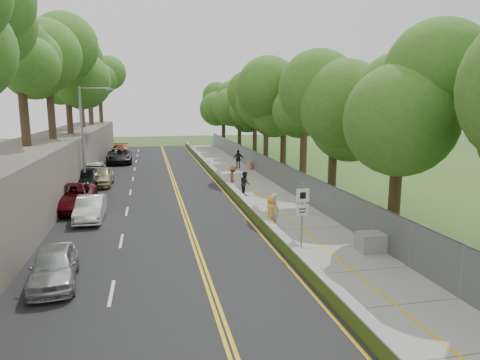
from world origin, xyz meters
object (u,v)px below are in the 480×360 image
(car_0, at_px, (54,266))
(streetlight, at_px, (85,131))
(concrete_block, at_px, (372,242))
(painter_0, at_px, (271,210))
(construction_barrel, at_px, (249,165))
(person_far, at_px, (238,159))
(car_2, at_px, (72,197))
(car_1, at_px, (90,208))
(signpost, at_px, (302,209))

(car_0, bearing_deg, streetlight, 87.98)
(concrete_block, xyz_separation_m, painter_0, (-3.38, 4.92, 0.44))
(construction_barrel, relative_size, car_0, 0.21)
(construction_barrel, relative_size, person_far, 0.44)
(car_2, bearing_deg, car_1, -63.97)
(construction_barrel, xyz_separation_m, car_2, (-14.90, -13.85, 0.36))
(signpost, bearing_deg, concrete_block, -16.32)
(concrete_block, relative_size, person_far, 0.66)
(car_0, height_order, car_2, car_2)
(car_2, bearing_deg, painter_0, -29.43)
(car_0, bearing_deg, car_1, 83.33)
(signpost, distance_m, car_1, 12.65)
(construction_barrel, xyz_separation_m, person_far, (-0.94, 1.05, 0.54))
(concrete_block, distance_m, car_0, 13.49)
(signpost, xyz_separation_m, person_far, (2.31, 25.21, -0.95))
(construction_barrel, bearing_deg, car_0, -117.80)
(car_2, bearing_deg, person_far, 46.43)
(construction_barrel, distance_m, car_0, 29.24)
(construction_barrel, bearing_deg, painter_0, -100.00)
(construction_barrel, bearing_deg, signpost, -97.66)
(concrete_block, height_order, person_far, person_far)
(construction_barrel, height_order, car_1, car_1)
(streetlight, height_order, concrete_block, streetlight)
(construction_barrel, relative_size, painter_0, 0.49)
(car_0, relative_size, person_far, 2.09)
(signpost, bearing_deg, person_far, 84.76)
(construction_barrel, bearing_deg, streetlight, -154.18)
(concrete_block, height_order, car_1, car_1)
(construction_barrel, xyz_separation_m, painter_0, (-3.55, -20.14, 0.44))
(signpost, distance_m, car_0, 10.60)
(car_0, distance_m, car_2, 12.08)
(construction_barrel, relative_size, concrete_block, 0.66)
(car_1, bearing_deg, concrete_block, -31.97)
(car_0, xyz_separation_m, car_2, (-1.27, 12.01, 0.10))
(car_2, distance_m, person_far, 20.42)
(streetlight, relative_size, signpost, 2.58)
(construction_barrel, xyz_separation_m, car_0, (-13.63, -25.86, 0.26))
(streetlight, distance_m, signpost, 20.72)
(signpost, distance_m, car_2, 15.60)
(signpost, relative_size, person_far, 1.61)
(signpost, bearing_deg, painter_0, 94.27)
(car_0, height_order, person_far, person_far)
(car_1, bearing_deg, streetlight, 97.80)
(person_far, bearing_deg, painter_0, 87.73)
(streetlight, height_order, painter_0, streetlight)
(car_0, bearing_deg, person_far, 59.28)
(signpost, bearing_deg, streetlight, 124.08)
(concrete_block, bearing_deg, painter_0, 124.48)
(car_1, xyz_separation_m, person_far, (12.51, 17.83, 0.29))
(car_1, height_order, car_2, car_2)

